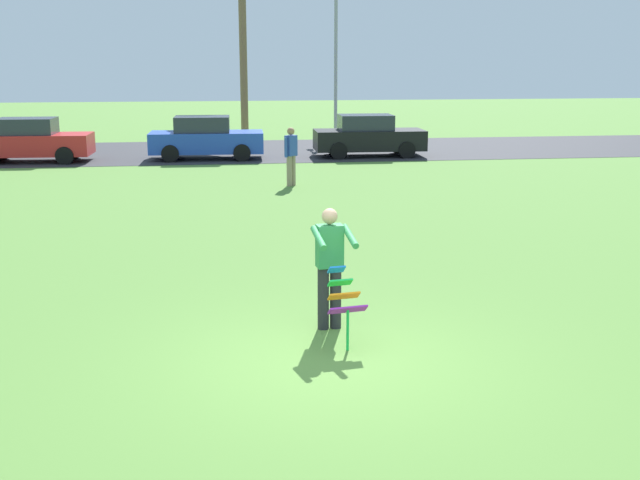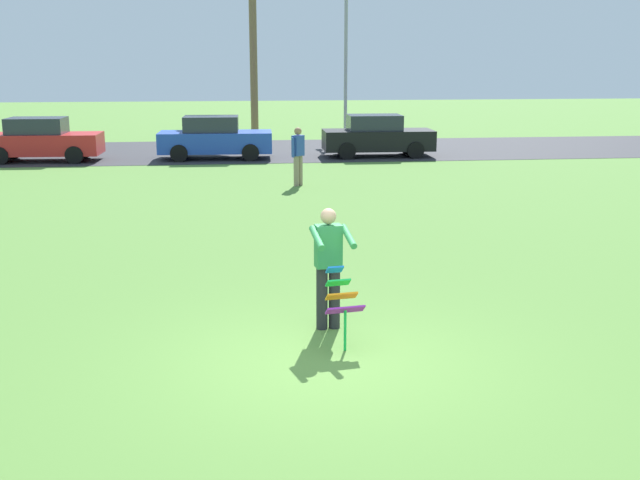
{
  "view_description": "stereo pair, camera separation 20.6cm",
  "coord_description": "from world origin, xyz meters",
  "px_view_note": "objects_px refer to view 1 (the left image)",
  "views": [
    {
      "loc": [
        -1.36,
        -9.09,
        3.75
      ],
      "look_at": [
        0.16,
        2.18,
        1.05
      ],
      "focal_mm": 43.42,
      "sensor_mm": 36.0,
      "label": 1
    },
    {
      "loc": [
        -1.15,
        -9.12,
        3.75
      ],
      "look_at": [
        0.16,
        2.18,
        1.05
      ],
      "focal_mm": 43.42,
      "sensor_mm": 36.0,
      "label": 2
    }
  ],
  "objects_px": {
    "parked_car_red": "(31,141)",
    "kite_held": "(344,298)",
    "person_kite_flyer": "(330,264)",
    "parked_car_black": "(368,136)",
    "parked_car_blue": "(206,139)",
    "person_walker_near": "(291,155)",
    "streetlight_pole": "(335,52)"
  },
  "relations": [
    {
      "from": "person_kite_flyer",
      "to": "parked_car_blue",
      "type": "bearing_deg",
      "value": 95.67
    },
    {
      "from": "person_kite_flyer",
      "to": "parked_car_red",
      "type": "bearing_deg",
      "value": 113.25
    },
    {
      "from": "person_kite_flyer",
      "to": "kite_held",
      "type": "bearing_deg",
      "value": -83.08
    },
    {
      "from": "person_kite_flyer",
      "to": "parked_car_blue",
      "type": "relative_size",
      "value": 0.41
    },
    {
      "from": "parked_car_black",
      "to": "person_walker_near",
      "type": "distance_m",
      "value": 7.52
    },
    {
      "from": "parked_car_black",
      "to": "streetlight_pole",
      "type": "relative_size",
      "value": 0.6
    },
    {
      "from": "kite_held",
      "to": "parked_car_blue",
      "type": "xyz_separation_m",
      "value": [
        -1.98,
        19.8,
        0.1
      ]
    },
    {
      "from": "person_kite_flyer",
      "to": "parked_car_black",
      "type": "xyz_separation_m",
      "value": [
        4.31,
        19.11,
        -0.18
      ]
    },
    {
      "from": "person_kite_flyer",
      "to": "parked_car_blue",
      "type": "height_order",
      "value": "person_kite_flyer"
    },
    {
      "from": "kite_held",
      "to": "parked_car_red",
      "type": "xyz_separation_m",
      "value": [
        -8.29,
        19.8,
        0.1
      ]
    },
    {
      "from": "parked_car_blue",
      "to": "person_walker_near",
      "type": "distance_m",
      "value": 7.07
    },
    {
      "from": "parked_car_red",
      "to": "parked_car_blue",
      "type": "height_order",
      "value": "same"
    },
    {
      "from": "parked_car_black",
      "to": "parked_car_red",
      "type": "bearing_deg",
      "value": 180.0
    },
    {
      "from": "person_kite_flyer",
      "to": "parked_car_black",
      "type": "bearing_deg",
      "value": 77.3
    },
    {
      "from": "person_kite_flyer",
      "to": "parked_car_black",
      "type": "height_order",
      "value": "person_kite_flyer"
    },
    {
      "from": "kite_held",
      "to": "person_walker_near",
      "type": "relative_size",
      "value": 0.6
    },
    {
      "from": "person_kite_flyer",
      "to": "person_walker_near",
      "type": "height_order",
      "value": "same"
    },
    {
      "from": "kite_held",
      "to": "parked_car_black",
      "type": "xyz_separation_m",
      "value": [
        4.22,
        19.8,
        0.1
      ]
    },
    {
      "from": "person_kite_flyer",
      "to": "parked_car_red",
      "type": "distance_m",
      "value": 20.8
    },
    {
      "from": "parked_car_red",
      "to": "parked_car_black",
      "type": "bearing_deg",
      "value": -0.0
    },
    {
      "from": "kite_held",
      "to": "parked_car_red",
      "type": "bearing_deg",
      "value": 112.73
    },
    {
      "from": "streetlight_pole",
      "to": "person_walker_near",
      "type": "height_order",
      "value": "streetlight_pole"
    },
    {
      "from": "parked_car_blue",
      "to": "person_walker_near",
      "type": "height_order",
      "value": "person_walker_near"
    },
    {
      "from": "person_kite_flyer",
      "to": "parked_car_red",
      "type": "height_order",
      "value": "person_kite_flyer"
    },
    {
      "from": "kite_held",
      "to": "parked_car_black",
      "type": "distance_m",
      "value": 20.25
    },
    {
      "from": "person_walker_near",
      "to": "kite_held",
      "type": "bearing_deg",
      "value": -92.55
    },
    {
      "from": "parked_car_red",
      "to": "parked_car_black",
      "type": "distance_m",
      "value": 12.52
    },
    {
      "from": "parked_car_red",
      "to": "kite_held",
      "type": "bearing_deg",
      "value": -67.27
    },
    {
      "from": "person_kite_flyer",
      "to": "parked_car_blue",
      "type": "distance_m",
      "value": 19.2
    },
    {
      "from": "parked_car_blue",
      "to": "person_walker_near",
      "type": "relative_size",
      "value": 2.46
    },
    {
      "from": "parked_car_blue",
      "to": "parked_car_red",
      "type": "bearing_deg",
      "value": -180.0
    },
    {
      "from": "parked_car_blue",
      "to": "parked_car_black",
      "type": "relative_size",
      "value": 1.01
    }
  ]
}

